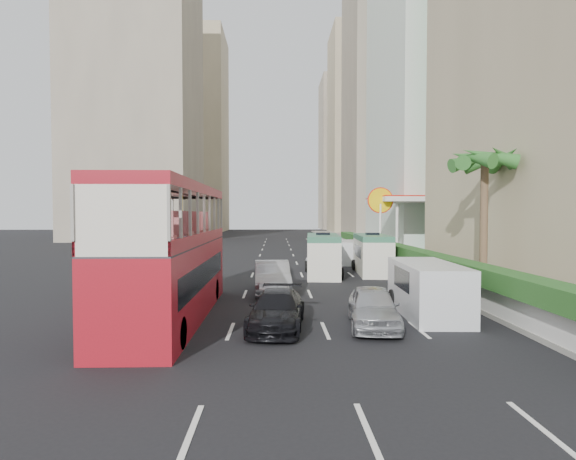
{
  "coord_description": "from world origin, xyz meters",
  "views": [
    {
      "loc": [
        -2.06,
        -17.01,
        3.93
      ],
      "look_at": [
        -1.5,
        4.0,
        3.2
      ],
      "focal_mm": 28.0,
      "sensor_mm": 36.0,
      "label": 1
    }
  ],
  "objects_px": {
    "car_silver_lane_b": "(373,327)",
    "minibus_near": "(323,255)",
    "car_black": "(277,328)",
    "van_asset": "(323,272)",
    "panel_van_near": "(427,289)",
    "shell_station": "(410,228)",
    "double_decker_bus": "(172,252)",
    "palm_tree": "(484,226)",
    "car_silver_lane_a": "(272,293)",
    "minibus_far": "(372,254)",
    "panel_van_far": "(350,252)"
  },
  "relations": [
    {
      "from": "car_silver_lane_b",
      "to": "car_black",
      "type": "distance_m",
      "value": 3.35
    },
    {
      "from": "car_silver_lane_b",
      "to": "minibus_near",
      "type": "xyz_separation_m",
      "value": [
        -0.37,
        13.24,
        1.31
      ]
    },
    {
      "from": "car_silver_lane_b",
      "to": "panel_van_near",
      "type": "relative_size",
      "value": 0.81
    },
    {
      "from": "palm_tree",
      "to": "shell_station",
      "type": "relative_size",
      "value": 0.8
    },
    {
      "from": "car_silver_lane_b",
      "to": "car_black",
      "type": "relative_size",
      "value": 0.94
    },
    {
      "from": "car_silver_lane_a",
      "to": "panel_van_far",
      "type": "relative_size",
      "value": 1.08
    },
    {
      "from": "car_silver_lane_a",
      "to": "palm_tree",
      "type": "distance_m",
      "value": 10.69
    },
    {
      "from": "car_black",
      "to": "panel_van_far",
      "type": "bearing_deg",
      "value": 79.82
    },
    {
      "from": "car_black",
      "to": "panel_van_near",
      "type": "xyz_separation_m",
      "value": [
        5.88,
        1.9,
        1.02
      ]
    },
    {
      "from": "car_silver_lane_b",
      "to": "minibus_near",
      "type": "bearing_deg",
      "value": 98.54
    },
    {
      "from": "van_asset",
      "to": "panel_van_near",
      "type": "relative_size",
      "value": 0.83
    },
    {
      "from": "minibus_far",
      "to": "shell_station",
      "type": "distance_m",
      "value": 11.95
    },
    {
      "from": "shell_station",
      "to": "car_silver_lane_b",
      "type": "bearing_deg",
      "value": -109.46
    },
    {
      "from": "double_decker_bus",
      "to": "panel_van_far",
      "type": "relative_size",
      "value": 2.45
    },
    {
      "from": "palm_tree",
      "to": "car_silver_lane_b",
      "type": "bearing_deg",
      "value": -139.35
    },
    {
      "from": "double_decker_bus",
      "to": "shell_station",
      "type": "relative_size",
      "value": 1.38
    },
    {
      "from": "minibus_near",
      "to": "minibus_far",
      "type": "distance_m",
      "value": 3.51
    },
    {
      "from": "double_decker_bus",
      "to": "shell_station",
      "type": "height_order",
      "value": "shell_station"
    },
    {
      "from": "car_silver_lane_a",
      "to": "car_black",
      "type": "xyz_separation_m",
      "value": [
        0.23,
        -6.92,
        0.0
      ]
    },
    {
      "from": "car_silver_lane_a",
      "to": "car_silver_lane_b",
      "type": "bearing_deg",
      "value": -65.01
    },
    {
      "from": "car_silver_lane_a",
      "to": "minibus_far",
      "type": "distance_m",
      "value": 9.92
    },
    {
      "from": "van_asset",
      "to": "palm_tree",
      "type": "relative_size",
      "value": 0.66
    },
    {
      "from": "minibus_near",
      "to": "car_silver_lane_b",
      "type": "bearing_deg",
      "value": -84.1
    },
    {
      "from": "van_asset",
      "to": "panel_van_far",
      "type": "xyz_separation_m",
      "value": [
        2.72,
        5.34,
        0.9
      ]
    },
    {
      "from": "double_decker_bus",
      "to": "car_black",
      "type": "bearing_deg",
      "value": -22.46
    },
    {
      "from": "minibus_near",
      "to": "palm_tree",
      "type": "distance_m",
      "value": 10.49
    },
    {
      "from": "panel_van_far",
      "to": "shell_station",
      "type": "relative_size",
      "value": 0.56
    },
    {
      "from": "minibus_near",
      "to": "panel_van_far",
      "type": "height_order",
      "value": "minibus_near"
    },
    {
      "from": "double_decker_bus",
      "to": "car_silver_lane_b",
      "type": "xyz_separation_m",
      "value": [
        7.32,
        -1.56,
        -2.53
      ]
    },
    {
      "from": "double_decker_bus",
      "to": "palm_tree",
      "type": "distance_m",
      "value": 14.39
    },
    {
      "from": "van_asset",
      "to": "minibus_near",
      "type": "distance_m",
      "value": 2.2
    },
    {
      "from": "double_decker_bus",
      "to": "panel_van_near",
      "type": "xyz_separation_m",
      "value": [
        9.85,
        0.26,
        -1.51
      ]
    },
    {
      "from": "shell_station",
      "to": "panel_van_near",
      "type": "bearing_deg",
      "value": -105.13
    },
    {
      "from": "car_black",
      "to": "panel_van_near",
      "type": "height_order",
      "value": "panel_van_near"
    },
    {
      "from": "double_decker_bus",
      "to": "minibus_near",
      "type": "bearing_deg",
      "value": 59.23
    },
    {
      "from": "car_silver_lane_b",
      "to": "minibus_far",
      "type": "relative_size",
      "value": 0.71
    },
    {
      "from": "car_silver_lane_b",
      "to": "minibus_far",
      "type": "distance_m",
      "value": 14.52
    },
    {
      "from": "car_silver_lane_a",
      "to": "van_asset",
      "type": "relative_size",
      "value": 1.14
    },
    {
      "from": "double_decker_bus",
      "to": "panel_van_near",
      "type": "bearing_deg",
      "value": 1.53
    },
    {
      "from": "car_black",
      "to": "panel_van_near",
      "type": "distance_m",
      "value": 6.26
    },
    {
      "from": "palm_tree",
      "to": "van_asset",
      "type": "bearing_deg",
      "value": 125.18
    },
    {
      "from": "minibus_near",
      "to": "palm_tree",
      "type": "height_order",
      "value": "palm_tree"
    },
    {
      "from": "car_black",
      "to": "van_asset",
      "type": "xyz_separation_m",
      "value": [
        3.18,
        15.07,
        0.0
      ]
    },
    {
      "from": "car_black",
      "to": "minibus_far",
      "type": "xyz_separation_m",
      "value": [
        6.37,
        14.22,
        1.29
      ]
    },
    {
      "from": "van_asset",
      "to": "panel_van_near",
      "type": "xyz_separation_m",
      "value": [
        2.7,
        -13.16,
        1.02
      ]
    },
    {
      "from": "car_black",
      "to": "shell_station",
      "type": "height_order",
      "value": "shell_station"
    },
    {
      "from": "van_asset",
      "to": "minibus_far",
      "type": "distance_m",
      "value": 3.54
    },
    {
      "from": "car_silver_lane_b",
      "to": "palm_tree",
      "type": "xyz_separation_m",
      "value": [
        6.48,
        5.56,
        3.38
      ]
    },
    {
      "from": "car_silver_lane_a",
      "to": "car_silver_lane_b",
      "type": "relative_size",
      "value": 1.17
    },
    {
      "from": "palm_tree",
      "to": "shell_station",
      "type": "distance_m",
      "value": 19.14
    }
  ]
}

